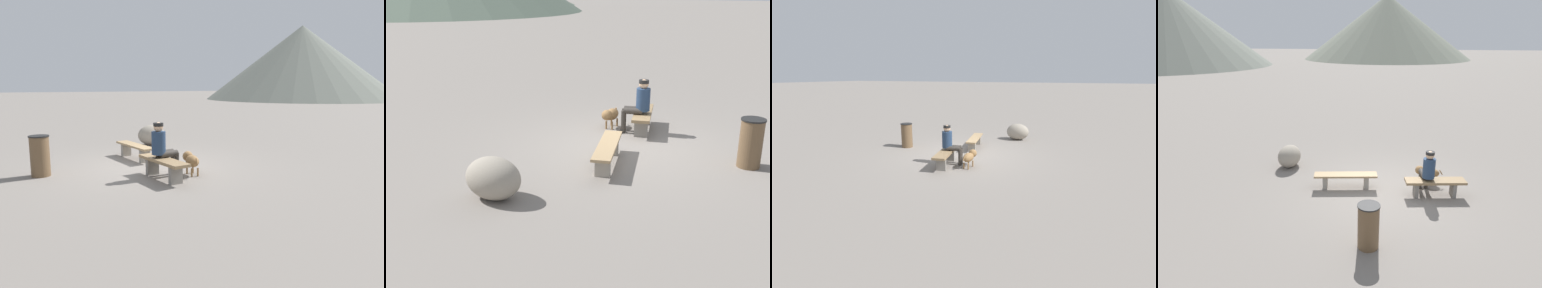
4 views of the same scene
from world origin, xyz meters
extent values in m
cube|color=gray|center=(0.00, 0.00, -0.03)|extent=(210.00, 210.00, 0.06)
cube|color=gray|center=(-1.73, -0.14, 0.19)|extent=(0.18, 0.30, 0.38)
cube|color=gray|center=(-0.57, 0.08, 0.19)|extent=(0.18, 0.30, 0.38)
cube|color=#A3845B|center=(-1.15, -0.03, 0.40)|extent=(1.83, 0.69, 0.05)
cube|color=gray|center=(0.83, -0.18, 0.20)|extent=(0.16, 0.33, 0.41)
cube|color=gray|center=(1.84, 0.01, 0.20)|extent=(0.16, 0.33, 0.41)
cube|color=#8C704C|center=(1.34, -0.08, 0.44)|extent=(1.68, 0.70, 0.07)
cylinder|color=navy|center=(1.14, -0.12, 0.82)|extent=(0.33, 0.33, 0.54)
sphere|color=#D8A87F|center=(1.14, -0.12, 1.19)|extent=(0.22, 0.22, 0.22)
cylinder|color=black|center=(1.14, -0.12, 1.25)|extent=(0.23, 0.23, 0.08)
cylinder|color=#38332D|center=(1.19, 0.12, 0.55)|extent=(0.24, 0.47, 0.15)
cylinder|color=#38332D|center=(1.14, 0.34, 0.28)|extent=(0.11, 0.11, 0.55)
cylinder|color=#38332D|center=(1.01, 0.08, 0.55)|extent=(0.24, 0.47, 0.15)
cylinder|color=#38332D|center=(0.97, 0.30, 0.28)|extent=(0.11, 0.11, 0.55)
ellipsoid|color=olive|center=(1.27, 0.69, 0.34)|extent=(0.53, 0.32, 0.28)
sphere|color=olive|center=(0.95, 0.71, 0.40)|extent=(0.26, 0.26, 0.26)
cylinder|color=olive|center=(1.10, 0.62, 0.10)|extent=(0.04, 0.04, 0.20)
cylinder|color=olive|center=(1.11, 0.78, 0.10)|extent=(0.04, 0.04, 0.20)
cylinder|color=olive|center=(1.43, 0.60, 0.10)|extent=(0.04, 0.04, 0.20)
cylinder|color=olive|center=(1.44, 0.75, 0.10)|extent=(0.04, 0.04, 0.20)
cylinder|color=olive|center=(1.56, 0.66, 0.39)|extent=(0.12, 0.04, 0.15)
cylinder|color=brown|center=(-0.18, -2.62, 0.47)|extent=(0.44, 0.44, 0.95)
cylinder|color=black|center=(-0.18, -2.62, 0.96)|extent=(0.47, 0.47, 0.03)
ellipsoid|color=gray|center=(-3.31, 1.23, 0.36)|extent=(0.75, 1.01, 0.73)
cone|color=slate|center=(-33.65, 35.25, 5.40)|extent=(28.17, 28.17, 10.80)
camera|label=1|loc=(8.87, -2.92, 2.15)|focal=33.50mm
camera|label=2|loc=(-9.18, -2.72, 3.38)|focal=42.76mm
camera|label=3|loc=(9.05, 3.88, 2.87)|focal=26.00mm
camera|label=4|loc=(0.42, -8.20, 4.16)|focal=29.70mm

